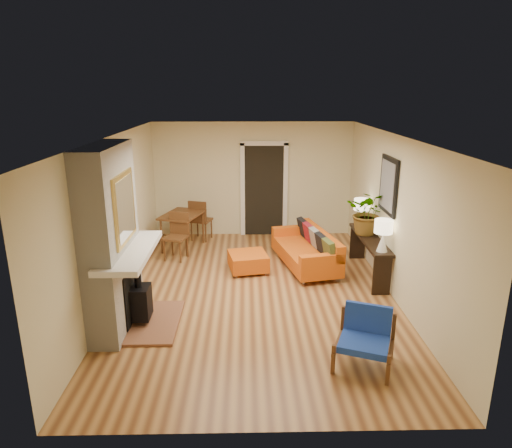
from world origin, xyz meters
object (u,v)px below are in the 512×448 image
(lamp_near, at_px, (383,232))
(lamp_far, at_px, (361,209))
(dining_table, at_px, (186,221))
(houseplant, at_px, (368,213))
(console_table, at_px, (369,245))
(sofa, at_px, (309,249))
(blue_chair, at_px, (366,334))
(ottoman, at_px, (248,261))

(lamp_near, height_order, lamp_far, same)
(dining_table, xyz_separation_m, houseplant, (3.51, -1.34, 0.53))
(console_table, bearing_deg, houseplant, 92.94)
(dining_table, xyz_separation_m, console_table, (3.52, -1.54, -0.03))
(sofa, height_order, lamp_near, lamp_near)
(houseplant, bearing_deg, blue_chair, -104.22)
(console_table, xyz_separation_m, houseplant, (-0.01, 0.19, 0.56))
(ottoman, xyz_separation_m, lamp_far, (2.20, 0.50, 0.86))
(houseplant, bearing_deg, console_table, -87.06)
(dining_table, bearing_deg, sofa, -23.04)
(lamp_near, relative_size, houseplant, 0.65)
(sofa, bearing_deg, ottoman, -168.24)
(dining_table, bearing_deg, lamp_far, -12.90)
(ottoman, xyz_separation_m, dining_table, (-1.31, 1.30, 0.41))
(sofa, height_order, lamp_far, lamp_far)
(sofa, relative_size, blue_chair, 2.32)
(sofa, distance_m, lamp_far, 1.29)
(ottoman, bearing_deg, lamp_far, 12.68)
(ottoman, height_order, blue_chair, blue_chair)
(lamp_far, xyz_separation_m, houseplant, (-0.01, -0.54, 0.07))
(ottoman, xyz_separation_m, console_table, (2.20, -0.24, 0.38))
(blue_chair, bearing_deg, lamp_far, 77.74)
(blue_chair, xyz_separation_m, lamp_far, (0.76, 3.51, 0.68))
(ottoman, distance_m, console_table, 2.25)
(blue_chair, bearing_deg, sofa, 94.72)
(sofa, xyz_separation_m, blue_chair, (0.27, -3.25, 0.05))
(console_table, bearing_deg, dining_table, 156.38)
(console_table, bearing_deg, blue_chair, -105.36)
(console_table, height_order, lamp_near, lamp_near)
(blue_chair, bearing_deg, lamp_near, 69.55)
(dining_table, distance_m, lamp_near, 4.21)
(ottoman, height_order, console_table, console_table)
(console_table, relative_size, lamp_far, 3.43)
(dining_table, height_order, lamp_near, lamp_near)
(lamp_far, distance_m, houseplant, 0.54)
(console_table, bearing_deg, lamp_far, 90.00)
(sofa, height_order, houseplant, houseplant)
(console_table, bearing_deg, sofa, 154.99)
(lamp_far, bearing_deg, blue_chair, -102.26)
(sofa, relative_size, console_table, 1.10)
(dining_table, bearing_deg, console_table, -23.62)
(sofa, relative_size, dining_table, 1.14)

